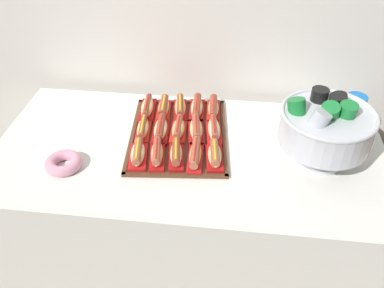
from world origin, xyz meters
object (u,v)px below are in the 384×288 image
at_px(hot_dog_0, 138,154).
at_px(hot_dog_4, 215,155).
at_px(hot_dog_1, 157,154).
at_px(donut, 64,163).
at_px(hot_dog_8, 196,130).
at_px(hot_dog_9, 214,130).
at_px(hot_dog_2, 176,154).
at_px(hot_dog_5, 143,129).
at_px(hot_dog_6, 161,130).
at_px(punch_bowl, 325,126).
at_px(buffet_table, 189,210).
at_px(hot_dog_3, 195,155).
at_px(hot_dog_12, 180,108).
at_px(hot_dog_13, 197,108).
at_px(serving_tray, 179,135).
at_px(hot_dog_7, 178,129).
at_px(hot_dog_11, 164,108).
at_px(hot_dog_14, 213,108).
at_px(cup_stack, 353,113).
at_px(hot_dog_10, 147,108).

bearing_deg(hot_dog_0, hot_dog_4, 5.28).
xyz_separation_m(hot_dog_1, donut, (-0.35, -0.08, -0.01)).
height_order(hot_dog_8, hot_dog_9, same).
distance_m(hot_dog_2, hot_dog_5, 0.22).
height_order(hot_dog_6, punch_bowl, punch_bowl).
height_order(hot_dog_5, donut, hot_dog_5).
relative_size(buffet_table, hot_dog_0, 9.65).
bearing_deg(hot_dog_3, punch_bowl, 9.07).
distance_m(buffet_table, hot_dog_12, 0.47).
height_order(buffet_table, hot_dog_3, hot_dog_3).
relative_size(hot_dog_4, hot_dog_5, 1.02).
distance_m(hot_dog_1, hot_dog_12, 0.34).
height_order(hot_dog_3, hot_dog_13, hot_dog_13).
xyz_separation_m(buffet_table, hot_dog_1, (-0.11, -0.09, 0.40)).
relative_size(hot_dog_13, punch_bowl, 0.52).
xyz_separation_m(buffet_table, punch_bowl, (0.52, 0.00, 0.52)).
bearing_deg(serving_tray, hot_dog_7, 45.00).
xyz_separation_m(hot_dog_2, hot_dog_3, (0.07, 0.01, -0.00)).
distance_m(hot_dog_11, hot_dog_12, 0.08).
bearing_deg(hot_dog_7, hot_dog_12, 95.28).
xyz_separation_m(buffet_table, hot_dog_3, (0.04, -0.07, 0.40)).
xyz_separation_m(hot_dog_0, hot_dog_14, (0.27, 0.36, 0.00)).
relative_size(hot_dog_5, hot_dog_12, 0.89).
bearing_deg(hot_dog_8, hot_dog_7, -174.72).
bearing_deg(hot_dog_12, hot_dog_8, -60.28).
bearing_deg(hot_dog_6, buffet_table, -31.35).
bearing_deg(hot_dog_12, hot_dog_14, 5.28).
distance_m(hot_dog_0, hot_dog_5, 0.17).
height_order(hot_dog_5, hot_dog_14, hot_dog_14).
relative_size(hot_dog_0, hot_dog_12, 0.92).
bearing_deg(hot_dog_14, hot_dog_11, -174.72).
distance_m(hot_dog_1, hot_dog_8, 0.22).
bearing_deg(hot_dog_14, hot_dog_2, -109.16).
xyz_separation_m(hot_dog_11, hot_dog_14, (0.22, 0.02, -0.00)).
distance_m(hot_dog_8, cup_stack, 0.67).
distance_m(hot_dog_1, cup_stack, 0.85).
distance_m(hot_dog_7, hot_dog_13, 0.18).
relative_size(serving_tray, hot_dog_5, 3.47).
bearing_deg(hot_dog_14, hot_dog_0, -126.99).
distance_m(hot_dog_2, hot_dog_7, 0.17).
distance_m(hot_dog_0, hot_dog_9, 0.34).
height_order(serving_tray, punch_bowl, punch_bowl).
height_order(hot_dog_2, hot_dog_11, hot_dog_2).
bearing_deg(hot_dog_6, punch_bowl, -6.54).
distance_m(hot_dog_9, hot_dog_10, 0.34).
xyz_separation_m(hot_dog_5, hot_dog_8, (0.22, 0.02, 0.00)).
xyz_separation_m(hot_dog_3, hot_dog_8, (-0.02, 0.16, 0.00)).
distance_m(hot_dog_1, hot_dog_13, 0.36).
height_order(hot_dog_1, hot_dog_8, same).
bearing_deg(hot_dog_8, hot_dog_6, -174.72).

